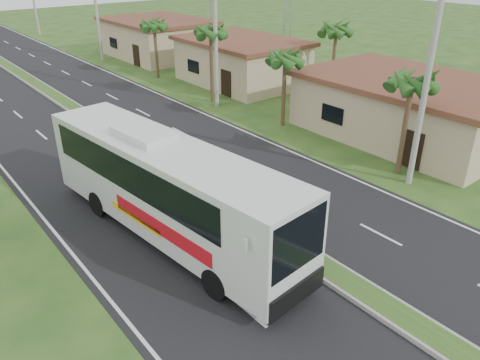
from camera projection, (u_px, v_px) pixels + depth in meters
ground at (321, 268)px, 16.87m from camera, size 180.00×180.00×0.00m
road_asphalt at (95, 123)px, 30.85m from camera, size 14.00×160.00×0.02m
median_strip at (95, 122)px, 30.81m from camera, size 1.20×160.00×0.18m
lane_edge_right at (182, 104)px, 34.61m from camera, size 0.12×160.00×0.01m
shop_near at (408, 107)px, 28.11m from camera, size 8.60×12.60×3.52m
shop_mid at (241, 61)px, 39.26m from camera, size 7.60×10.60×3.67m
shop_far at (158, 38)px, 49.02m from camera, size 8.60×11.60×3.82m
palm_verge_a at (412, 82)px, 21.90m from camera, size 2.40×2.40×5.45m
palm_verge_b at (285, 58)px, 28.58m from camera, size 2.40×2.40×5.05m
palm_verge_c at (211, 31)px, 32.80m from camera, size 2.40×2.40×5.85m
palm_verge_d at (154, 25)px, 39.63m from camera, size 2.40×2.40×5.25m
palm_behind_shop at (336, 29)px, 34.96m from camera, size 2.40×2.40×5.65m
utility_pole_a at (429, 67)px, 20.50m from camera, size 1.60×0.28×11.00m
utility_pole_b at (215, 16)px, 31.41m from camera, size 3.20×0.28×12.00m
utility_pole_c at (95, 2)px, 45.68m from camera, size 1.60×0.28×11.00m
coach_bus_main at (166, 184)px, 17.86m from camera, size 4.00×13.06×4.16m
motorcyclist at (216, 214)px, 18.67m from camera, size 1.85×1.13×2.33m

